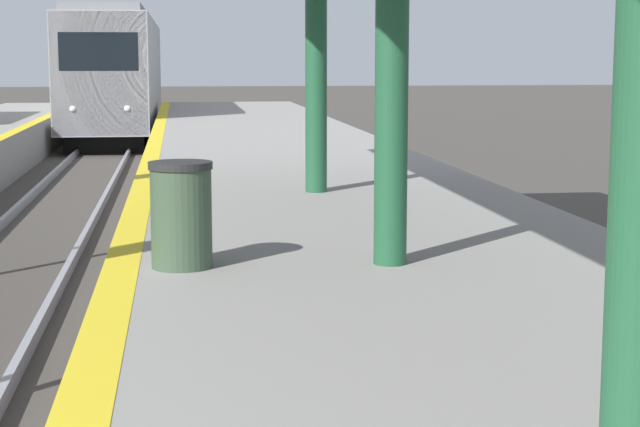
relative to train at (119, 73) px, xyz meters
name	(u,v)px	position (x,y,z in m)	size (l,w,h in m)	color
train	(119,73)	(0.00, 0.00, 0.00)	(2.67, 20.41, 4.24)	black
trash_bin	(181,215)	(2.15, -31.29, -0.70)	(0.52, 0.52, 0.87)	#384C38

